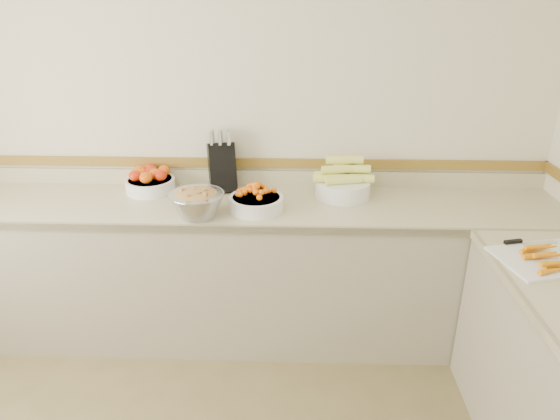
{
  "coord_description": "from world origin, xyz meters",
  "views": [
    {
      "loc": [
        0.43,
        -1.03,
        2.02
      ],
      "look_at": [
        0.35,
        1.35,
        1.0
      ],
      "focal_mm": 32.0,
      "sensor_mm": 36.0,
      "label": 1
    }
  ],
  "objects_px": {
    "cutting_board": "(546,258)",
    "knife_block": "(222,166)",
    "tomato_bowl": "(150,181)",
    "cherry_tomato_bowl": "(257,201)",
    "rhubarb_bowl": "(197,202)",
    "corn_bowl": "(343,184)"
  },
  "relations": [
    {
      "from": "knife_block",
      "to": "corn_bowl",
      "type": "distance_m",
      "value": 0.75
    },
    {
      "from": "knife_block",
      "to": "corn_bowl",
      "type": "bearing_deg",
      "value": -6.62
    },
    {
      "from": "cutting_board",
      "to": "knife_block",
      "type": "bearing_deg",
      "value": 151.57
    },
    {
      "from": "tomato_bowl",
      "to": "rhubarb_bowl",
      "type": "distance_m",
      "value": 0.54
    },
    {
      "from": "knife_block",
      "to": "tomato_bowl",
      "type": "distance_m",
      "value": 0.46
    },
    {
      "from": "knife_block",
      "to": "corn_bowl",
      "type": "xyz_separation_m",
      "value": [
        0.74,
        -0.09,
        -0.08
      ]
    },
    {
      "from": "tomato_bowl",
      "to": "cherry_tomato_bowl",
      "type": "height_order",
      "value": "cherry_tomato_bowl"
    },
    {
      "from": "knife_block",
      "to": "cutting_board",
      "type": "xyz_separation_m",
      "value": [
        1.61,
        -0.87,
        -0.14
      ]
    },
    {
      "from": "knife_block",
      "to": "cherry_tomato_bowl",
      "type": "distance_m",
      "value": 0.41
    },
    {
      "from": "knife_block",
      "to": "cutting_board",
      "type": "height_order",
      "value": "knife_block"
    },
    {
      "from": "corn_bowl",
      "to": "tomato_bowl",
      "type": "bearing_deg",
      "value": 177.84
    },
    {
      "from": "cherry_tomato_bowl",
      "to": "rhubarb_bowl",
      "type": "height_order",
      "value": "rhubarb_bowl"
    },
    {
      "from": "tomato_bowl",
      "to": "cutting_board",
      "type": "bearing_deg",
      "value": -21.99
    },
    {
      "from": "cherry_tomato_bowl",
      "to": "tomato_bowl",
      "type": "bearing_deg",
      "value": 158.15
    },
    {
      "from": "tomato_bowl",
      "to": "rhubarb_bowl",
      "type": "relative_size",
      "value": 1.01
    },
    {
      "from": "cherry_tomato_bowl",
      "to": "corn_bowl",
      "type": "bearing_deg",
      "value": 24.36
    },
    {
      "from": "knife_block",
      "to": "cutting_board",
      "type": "distance_m",
      "value": 1.84
    },
    {
      "from": "cutting_board",
      "to": "tomato_bowl",
      "type": "bearing_deg",
      "value": 158.01
    },
    {
      "from": "rhubarb_bowl",
      "to": "cherry_tomato_bowl",
      "type": "bearing_deg",
      "value": 19.86
    },
    {
      "from": "cherry_tomato_bowl",
      "to": "corn_bowl",
      "type": "height_order",
      "value": "corn_bowl"
    },
    {
      "from": "knife_block",
      "to": "tomato_bowl",
      "type": "bearing_deg",
      "value": -174.73
    },
    {
      "from": "tomato_bowl",
      "to": "rhubarb_bowl",
      "type": "bearing_deg",
      "value": -46.48
    }
  ]
}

